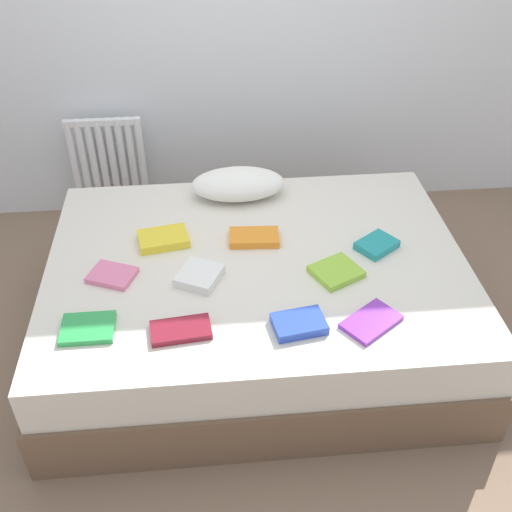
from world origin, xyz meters
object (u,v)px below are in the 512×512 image
bed (257,299)px  textbook_blue (299,324)px  textbook_purple (371,322)px  textbook_yellow (163,239)px  textbook_white (200,276)px  textbook_green (88,328)px  textbook_teal (377,245)px  textbook_orange (253,238)px  radiator (108,161)px  textbook_lime (336,272)px  textbook_maroon (181,330)px  pillow (238,184)px  textbook_pink (112,275)px

bed → textbook_blue: bearing=-74.8°
textbook_purple → textbook_yellow: textbook_yellow is taller
textbook_white → textbook_green: textbook_white is taller
textbook_teal → textbook_orange: bearing=133.2°
textbook_yellow → radiator: bearing=100.1°
textbook_green → radiator: bearing=93.0°
bed → textbook_lime: textbook_lime is taller
textbook_yellow → textbook_maroon: (0.09, -0.63, -0.01)m
textbook_blue → textbook_maroon: size_ratio=0.87×
textbook_purple → textbook_lime: size_ratio=1.19×
textbook_green → textbook_lime: bearing=13.5°
textbook_orange → textbook_blue: (0.13, -0.62, 0.00)m
pillow → textbook_lime: (0.40, -0.71, -0.06)m
textbook_orange → textbook_green: 0.91m
textbook_maroon → pillow: bearing=67.1°
textbook_green → pillow: bearing=54.7°
textbook_orange → textbook_lime: size_ratio=1.19×
bed → textbook_orange: textbook_orange is taller
textbook_green → textbook_teal: bearing=18.4°
textbook_lime → textbook_yellow: bearing=131.1°
pillow → textbook_yellow: 0.55m
textbook_blue → textbook_pink: size_ratio=1.07×
radiator → textbook_teal: bearing=-39.8°
radiator → pillow: radiator is taller
textbook_yellow → textbook_pink: textbook_yellow is taller
pillow → textbook_white: size_ratio=2.66×
bed → textbook_lime: size_ratio=9.86×
pillow → textbook_pink: 0.89m
bed → textbook_pink: textbook_pink is taller
bed → radiator: bearing=124.4°
textbook_purple → textbook_green: (-1.16, 0.07, 0.00)m
textbook_lime → textbook_orange: bearing=113.5°
textbook_white → textbook_teal: 0.87m
textbook_blue → textbook_green: size_ratio=0.98×
pillow → textbook_lime: pillow is taller
bed → textbook_purple: (0.43, -0.48, 0.26)m
bed → textbook_maroon: textbook_maroon is taller
pillow → radiator: bearing=140.5°
textbook_white → textbook_blue: textbook_white is taller
textbook_white → textbook_maroon: (-0.08, -0.33, -0.01)m
textbook_yellow → textbook_orange: size_ratio=0.98×
radiator → textbook_maroon: (0.47, -1.65, 0.10)m
textbook_blue → textbook_green: bearing=166.8°
textbook_yellow → textbook_orange: textbook_yellow is taller
textbook_yellow → textbook_blue: textbook_yellow is taller
pillow → textbook_lime: bearing=-60.8°
textbook_yellow → textbook_green: textbook_yellow is taller
bed → textbook_yellow: textbook_yellow is taller
textbook_white → textbook_teal: (0.85, 0.16, -0.00)m
pillow → textbook_teal: 0.82m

